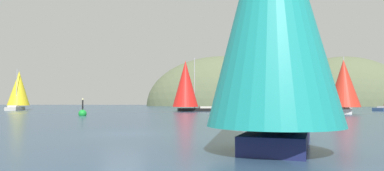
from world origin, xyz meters
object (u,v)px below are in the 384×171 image
Objects in this scene: sailboat_yellow_sail at (19,90)px; sailboat_teal_sail at (273,7)px; channel_buoy at (83,113)px; sailboat_red_spinnaker at (186,85)px; sailboat_scarlet_sail at (344,85)px.

sailboat_teal_sail is (49.85, -59.66, 0.91)m from sailboat_yellow_sail.
sailboat_yellow_sail reaches higher than channel_buoy.
sailboat_teal_sail is at bearing -50.12° from sailboat_yellow_sail.
sailboat_teal_sail reaches higher than sailboat_red_spinnaker.
channel_buoy is at bearing -165.30° from sailboat_scarlet_sail.
sailboat_teal_sail reaches higher than sailboat_yellow_sail.
sailboat_yellow_sail is 77.76m from sailboat_teal_sail.
channel_buoy is at bearing -118.14° from sailboat_red_spinnaker.
sailboat_red_spinnaker is (-26.51, 12.16, 0.78)m from sailboat_scarlet_sail.
sailboat_teal_sail is (-17.02, -40.93, 1.15)m from sailboat_scarlet_sail.
sailboat_teal_sail reaches higher than sailboat_scarlet_sail.
sailboat_red_spinnaker reaches higher than channel_buoy.
sailboat_scarlet_sail is at bearing -15.65° from sailboat_yellow_sail.
sailboat_teal_sail is 53.93m from sailboat_red_spinnaker.
sailboat_red_spinnaker reaches higher than sailboat_scarlet_sail.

